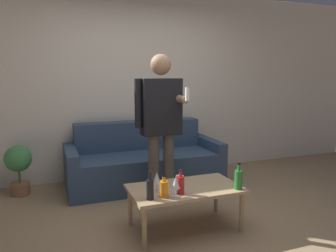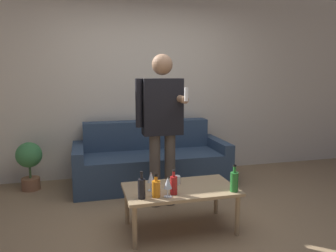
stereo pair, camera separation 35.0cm
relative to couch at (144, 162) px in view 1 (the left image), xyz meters
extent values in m
plane|color=#997A56|center=(0.01, -1.45, -0.30)|extent=(16.00, 16.00, 0.00)
cube|color=beige|center=(0.01, 0.48, 1.05)|extent=(8.00, 0.06, 2.70)
cube|color=#334760|center=(0.00, -0.18, -0.08)|extent=(1.79, 0.63, 0.44)
cube|color=#334760|center=(0.00, 0.26, 0.12)|extent=(1.79, 0.25, 0.84)
cube|color=#334760|center=(-0.96, -0.05, -0.01)|extent=(0.14, 0.88, 0.58)
cube|color=#334760|center=(0.96, -0.05, -0.01)|extent=(0.14, 0.88, 0.58)
cube|color=tan|center=(-0.01, -1.44, 0.11)|extent=(1.07, 0.60, 0.03)
cylinder|color=tan|center=(-0.49, -1.69, -0.11)|extent=(0.04, 0.04, 0.39)
cylinder|color=tan|center=(0.48, -1.69, -0.11)|extent=(0.04, 0.04, 0.39)
cylinder|color=tan|center=(-0.49, -1.19, -0.11)|extent=(0.04, 0.04, 0.39)
cylinder|color=tan|center=(0.48, -1.19, -0.11)|extent=(0.04, 0.04, 0.39)
cylinder|color=#B21E1E|center=(-0.11, -1.59, 0.20)|extent=(0.07, 0.07, 0.16)
cylinder|color=#B21E1E|center=(-0.11, -1.59, 0.32)|extent=(0.03, 0.03, 0.06)
cylinder|color=black|center=(-0.11, -1.59, 0.34)|extent=(0.03, 0.03, 0.01)
cylinder|color=orange|center=(-0.28, -1.61, 0.19)|extent=(0.08, 0.08, 0.15)
cylinder|color=orange|center=(-0.28, -1.61, 0.29)|extent=(0.03, 0.03, 0.06)
cylinder|color=black|center=(-0.28, -1.61, 0.32)|extent=(0.03, 0.03, 0.01)
cylinder|color=#23752D|center=(0.45, -1.66, 0.21)|extent=(0.08, 0.08, 0.18)
cylinder|color=#23752D|center=(0.45, -1.66, 0.34)|extent=(0.03, 0.03, 0.07)
cylinder|color=black|center=(0.45, -1.66, 0.37)|extent=(0.03, 0.03, 0.01)
cylinder|color=black|center=(-0.41, -1.61, 0.21)|extent=(0.07, 0.07, 0.18)
cylinder|color=black|center=(-0.41, -1.61, 0.33)|extent=(0.02, 0.02, 0.07)
cylinder|color=black|center=(-0.41, -1.61, 0.36)|extent=(0.03, 0.03, 0.01)
cylinder|color=silver|center=(-0.18, -1.63, 0.12)|extent=(0.07, 0.07, 0.01)
cylinder|color=silver|center=(-0.18, -1.63, 0.16)|extent=(0.01, 0.01, 0.07)
cone|color=silver|center=(-0.18, -1.63, 0.25)|extent=(0.07, 0.07, 0.10)
cylinder|color=silver|center=(-0.29, -1.44, 0.12)|extent=(0.06, 0.06, 0.01)
cylinder|color=silver|center=(-0.29, -1.44, 0.16)|extent=(0.01, 0.01, 0.08)
cone|color=silver|center=(-0.29, -1.44, 0.25)|extent=(0.07, 0.07, 0.10)
cylinder|color=white|center=(-0.01, -1.32, 0.16)|extent=(0.08, 0.08, 0.08)
cylinder|color=brown|center=(-0.11, -0.81, 0.11)|extent=(0.12, 0.12, 0.83)
cylinder|color=brown|center=(0.06, -0.81, 0.11)|extent=(0.12, 0.12, 0.83)
cube|color=black|center=(-0.03, -0.81, 0.84)|extent=(0.44, 0.19, 0.62)
sphere|color=#9E7556|center=(-0.03, -0.81, 1.30)|extent=(0.23, 0.23, 0.23)
cylinder|color=black|center=(-0.29, -0.81, 0.89)|extent=(0.08, 0.08, 0.53)
cylinder|color=#9E7556|center=(0.15, -0.95, 0.93)|extent=(0.08, 0.28, 0.08)
cube|color=white|center=(0.15, -1.12, 0.99)|extent=(0.03, 0.03, 0.14)
cylinder|color=#936042|center=(-1.58, 0.13, -0.22)|extent=(0.23, 0.23, 0.16)
cylinder|color=#476B38|center=(-1.58, 0.13, -0.05)|extent=(0.03, 0.03, 0.20)
sphere|color=#428E4C|center=(-1.58, 0.13, 0.17)|extent=(0.33, 0.33, 0.33)
camera|label=1|loc=(-1.22, -4.21, 1.20)|focal=35.00mm
camera|label=2|loc=(-0.88, -4.31, 1.20)|focal=35.00mm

